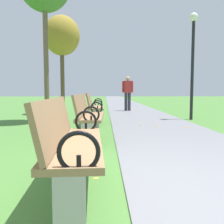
{
  "coord_description": "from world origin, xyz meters",
  "views": [
    {
      "loc": [
        -0.2,
        -2.11,
        0.97
      ],
      "look_at": [
        -0.05,
        2.69,
        0.55
      ],
      "focal_mm": 39.58,
      "sensor_mm": 36.0,
      "label": 1
    }
  ],
  "objects": [
    {
      "name": "pedestrian_walking",
      "position": [
        0.9,
        9.54,
        0.93
      ],
      "size": [
        0.53,
        0.24,
        1.62
      ],
      "color": "#2D2D38",
      "rests_on": "paved_walkway"
    },
    {
      "name": "park_bench_2",
      "position": [
        -0.5,
        2.55,
        0.49
      ],
      "size": [
        0.51,
        1.61,
        0.9
      ],
      "color": "#93704C",
      "rests_on": "ground"
    },
    {
      "name": "ground_plane",
      "position": [
        0.0,
        0.0,
        0.0
      ],
      "size": [
        80.0,
        80.0,
        0.0
      ],
      "primitive_type": "plane",
      "color": "#4C7F38"
    },
    {
      "name": "paved_walkway",
      "position": [
        1.2,
        18.0,
        0.01
      ],
      "size": [
        2.4,
        44.0,
        0.02
      ],
      "primitive_type": "cube",
      "color": "slate",
      "rests_on": "ground"
    },
    {
      "name": "scattered_leaves",
      "position": [
        0.04,
        3.48,
        0.01
      ],
      "size": [
        4.54,
        8.68,
        0.02
      ],
      "color": "#BC842D",
      "rests_on": "ground"
    },
    {
      "name": "park_bench_3",
      "position": [
        -0.5,
        5.07,
        0.49
      ],
      "size": [
        0.5,
        1.61,
        0.9
      ],
      "color": "#93704C",
      "rests_on": "ground"
    },
    {
      "name": "tree_3",
      "position": [
        -1.94,
        8.26,
        3.18
      ],
      "size": [
        1.47,
        1.47,
        4.02
      ],
      "color": "brown",
      "rests_on": "ground"
    },
    {
      "name": "park_bench_1",
      "position": [
        -0.5,
        0.13,
        0.49
      ],
      "size": [
        0.54,
        1.62,
        0.9
      ],
      "color": "#93704C",
      "rests_on": "ground"
    },
    {
      "name": "lamp_post",
      "position": [
        2.7,
        6.01,
        2.31
      ],
      "size": [
        0.28,
        0.28,
        3.48
      ],
      "color": "black",
      "rests_on": "ground"
    }
  ]
}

